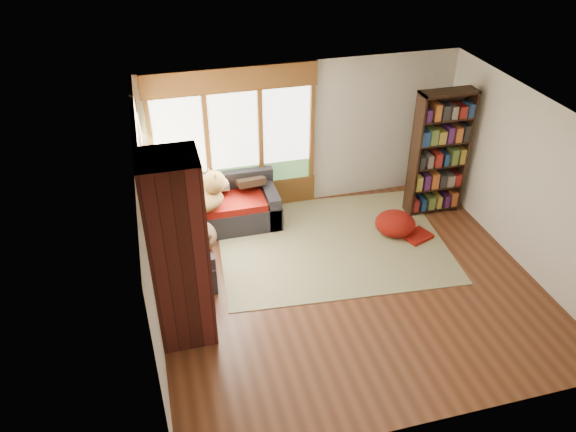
{
  "coord_description": "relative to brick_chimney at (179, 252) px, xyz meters",
  "views": [
    {
      "loc": [
        -2.51,
        -5.99,
        5.39
      ],
      "look_at": [
        -0.77,
        0.62,
        0.95
      ],
      "focal_mm": 35.0,
      "sensor_mm": 36.0,
      "label": 1
    }
  ],
  "objects": [
    {
      "name": "ceiling",
      "position": [
        2.4,
        0.35,
        1.3
      ],
      "size": [
        5.5,
        5.5,
        0.0
      ],
      "primitive_type": "plane",
      "color": "white"
    },
    {
      "name": "windows_back",
      "position": [
        1.2,
        2.82,
        0.05
      ],
      "size": [
        2.82,
        0.1,
        1.9
      ],
      "color": "brown",
      "rests_on": "wall_back"
    },
    {
      "name": "roller_blind",
      "position": [
        -0.29,
        2.38,
        0.45
      ],
      "size": [
        0.03,
        0.72,
        0.9
      ],
      "primitive_type": "cube",
      "color": "#7E925D",
      "rests_on": "wall_left"
    },
    {
      "name": "wall_left",
      "position": [
        -0.35,
        0.35,
        0.0
      ],
      "size": [
        0.04,
        5.0,
        2.6
      ],
      "primitive_type": "cube",
      "color": "silver",
      "rests_on": "ground"
    },
    {
      "name": "throw_pillows",
      "position": [
        0.48,
        2.2,
        -0.52
      ],
      "size": [
        1.98,
        1.68,
        0.45
      ],
      "color": "#34251A",
      "rests_on": "sectional_sofa"
    },
    {
      "name": "area_rug",
      "position": [
        2.49,
        1.41,
        -1.29
      ],
      "size": [
        3.84,
        3.06,
        0.01
      ],
      "primitive_type": "cube",
      "rotation": [
        0.0,
        0.0,
        -0.08
      ],
      "color": "beige",
      "rests_on": "ground"
    },
    {
      "name": "wall_back",
      "position": [
        2.4,
        2.85,
        0.0
      ],
      "size": [
        5.5,
        0.04,
        2.6
      ],
      "primitive_type": "cube",
      "color": "silver",
      "rests_on": "ground"
    },
    {
      "name": "floor",
      "position": [
        2.4,
        0.35,
        -1.3
      ],
      "size": [
        5.5,
        5.5,
        0.0
      ],
      "primitive_type": "plane",
      "color": "#4F2816",
      "rests_on": "ground"
    },
    {
      "name": "bookshelf",
      "position": [
        4.54,
        1.95,
        -0.19
      ],
      "size": [
        0.95,
        0.32,
        2.22
      ],
      "color": "black",
      "rests_on": "ground"
    },
    {
      "name": "dog_tan",
      "position": [
        0.49,
        2.1,
        -0.49
      ],
      "size": [
        1.1,
        0.86,
        0.54
      ],
      "rotation": [
        0.0,
        0.0,
        0.32
      ],
      "color": "brown",
      "rests_on": "sectional_sofa"
    },
    {
      "name": "wall_front",
      "position": [
        2.4,
        -2.15,
        0.0
      ],
      "size": [
        5.5,
        0.04,
        2.6
      ],
      "primitive_type": "cube",
      "color": "silver",
      "rests_on": "ground"
    },
    {
      "name": "sectional_sofa",
      "position": [
        0.45,
        2.05,
        -1.0
      ],
      "size": [
        2.2,
        2.2,
        0.8
      ],
      "rotation": [
        0.0,
        0.0,
        -0.0
      ],
      "color": "black",
      "rests_on": "ground"
    },
    {
      "name": "dog_brindle",
      "position": [
        0.35,
        1.26,
        -0.54
      ],
      "size": [
        0.52,
        0.82,
        0.44
      ],
      "rotation": [
        0.0,
        0.0,
        1.61
      ],
      "color": "#412619",
      "rests_on": "sectional_sofa"
    },
    {
      "name": "wall_right",
      "position": [
        5.15,
        0.35,
        0.0
      ],
      "size": [
        0.04,
        5.0,
        2.6
      ],
      "primitive_type": "cube",
      "color": "silver",
      "rests_on": "ground"
    },
    {
      "name": "pouf",
      "position": [
        3.61,
        1.43,
        -1.11
      ],
      "size": [
        0.76,
        0.76,
        0.36
      ],
      "primitive_type": "ellipsoid",
      "rotation": [
        0.0,
        0.0,
        0.14
      ],
      "color": "maroon",
      "rests_on": "area_rug"
    },
    {
      "name": "brick_chimney",
      "position": [
        0.0,
        0.0,
        0.0
      ],
      "size": [
        0.7,
        0.7,
        2.6
      ],
      "primitive_type": "cube",
      "color": "#471914",
      "rests_on": "ground"
    },
    {
      "name": "windows_left",
      "position": [
        -0.32,
        1.55,
        0.05
      ],
      "size": [
        0.1,
        2.62,
        1.9
      ],
      "color": "brown",
      "rests_on": "wall_left"
    }
  ]
}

